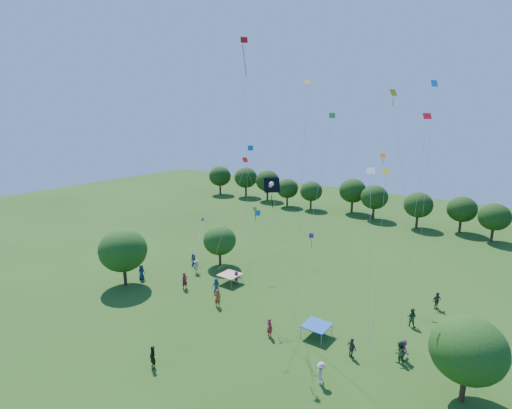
% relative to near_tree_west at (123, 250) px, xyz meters
% --- Properties ---
extents(ground, '(160.00, 160.00, 0.00)m').
position_rel_near_tree_west_xyz_m(ground, '(15.99, -10.63, -4.15)').
color(ground, '#2B5118').
extents(near_tree_west, '(5.32, 5.32, 6.55)m').
position_rel_near_tree_west_xyz_m(near_tree_west, '(0.00, 0.00, 0.00)').
color(near_tree_west, '#422B19').
rests_on(near_tree_west, ground).
extents(near_tree_north, '(4.16, 4.16, 5.21)m').
position_rel_near_tree_west_xyz_m(near_tree_north, '(4.68, 10.91, -0.81)').
color(near_tree_north, '#422B19').
rests_on(near_tree_north, ground).
extents(near_tree_east, '(4.92, 4.92, 6.10)m').
position_rel_near_tree_west_xyz_m(near_tree_east, '(34.33, 2.22, -0.27)').
color(near_tree_east, '#422B19').
rests_on(near_tree_east, ground).
extents(treeline, '(88.01, 8.77, 6.77)m').
position_rel_near_tree_west_xyz_m(treeline, '(14.26, 44.80, -0.06)').
color(treeline, '#422B19').
rests_on(treeline, ground).
extents(tent_red_stripe, '(2.20, 2.20, 1.10)m').
position_rel_near_tree_west_xyz_m(tent_red_stripe, '(9.25, 7.44, -3.11)').
color(tent_red_stripe, '#C93E17').
rests_on(tent_red_stripe, ground).
extents(tent_blue, '(2.20, 2.20, 1.10)m').
position_rel_near_tree_west_xyz_m(tent_blue, '(22.53, 3.44, -3.11)').
color(tent_blue, '#1A4CAE').
rests_on(tent_blue, ground).
extents(man_in_black, '(0.73, 0.53, 1.78)m').
position_rel_near_tree_west_xyz_m(man_in_black, '(14.51, -7.97, -3.26)').
color(man_in_black, black).
rests_on(man_in_black, ground).
extents(crowd_person_0, '(0.82, 0.46, 1.64)m').
position_rel_near_tree_west_xyz_m(crowd_person_0, '(2.16, 8.69, -3.33)').
color(crowd_person_0, navy).
rests_on(crowd_person_0, ground).
extents(crowd_person_1, '(0.71, 0.52, 1.72)m').
position_rel_near_tree_west_xyz_m(crowd_person_1, '(19.25, 0.96, -3.29)').
color(crowd_person_1, maroon).
rests_on(crowd_person_1, ground).
extents(crowd_person_2, '(0.88, 0.48, 1.79)m').
position_rel_near_tree_west_xyz_m(crowd_person_2, '(28.74, 10.12, -3.26)').
color(crowd_person_2, '#254D21').
rests_on(crowd_person_2, ground).
extents(crowd_person_3, '(1.04, 1.23, 1.74)m').
position_rel_near_tree_west_xyz_m(crowd_person_3, '(25.80, -1.98, -3.28)').
color(crowd_person_3, '#C2AA9B').
rests_on(crowd_person_3, ground).
extents(crowd_person_4, '(0.98, 1.17, 1.82)m').
position_rel_near_tree_west_xyz_m(crowd_person_4, '(29.81, 14.94, -3.24)').
color(crowd_person_4, '#413D34').
rests_on(crowd_person_4, ground).
extents(crowd_person_5, '(1.43, 0.52, 1.52)m').
position_rel_near_tree_west_xyz_m(crowd_person_5, '(9.95, 7.77, -3.39)').
color(crowd_person_5, '#925796').
rests_on(crowd_person_5, ground).
extents(crowd_person_6, '(0.99, 0.81, 1.77)m').
position_rel_near_tree_west_xyz_m(crowd_person_6, '(0.20, 2.12, -3.27)').
color(crowd_person_6, '#1A2A4D').
rests_on(crowd_person_6, ground).
extents(crowd_person_7, '(0.56, 0.77, 1.91)m').
position_rel_near_tree_west_xyz_m(crowd_person_7, '(6.22, 3.29, -3.20)').
color(crowd_person_7, maroon).
rests_on(crowd_person_7, ground).
extents(crowd_person_8, '(0.68, 0.97, 1.77)m').
position_rel_near_tree_west_xyz_m(crowd_person_8, '(29.48, 3.99, -3.26)').
color(crowd_person_8, '#2F632A').
rests_on(crowd_person_8, ground).
extents(crowd_person_9, '(0.61, 1.15, 1.69)m').
position_rel_near_tree_west_xyz_m(crowd_person_9, '(4.12, 7.22, -3.31)').
color(crowd_person_9, '#BEAE98').
rests_on(crowd_person_9, ground).
extents(crowd_person_10, '(1.08, 0.84, 1.68)m').
position_rel_near_tree_west_xyz_m(crowd_person_10, '(26.27, 2.35, -3.31)').
color(crowd_person_10, '#433B35').
rests_on(crowd_person_10, ground).
extents(crowd_person_11, '(1.29, 1.70, 1.74)m').
position_rel_near_tree_west_xyz_m(crowd_person_11, '(29.66, 4.57, -3.28)').
color(crowd_person_11, '#864E78').
rests_on(crowd_person_11, ground).
extents(crowd_person_12, '(0.80, 0.96, 1.72)m').
position_rel_near_tree_west_xyz_m(crowd_person_12, '(9.73, 4.59, -3.29)').
color(crowd_person_12, navy).
rests_on(crowd_person_12, ground).
extents(crowd_person_13, '(0.79, 0.63, 1.83)m').
position_rel_near_tree_west_xyz_m(crowd_person_13, '(11.87, 2.38, -3.23)').
color(crowd_person_13, '#A03E1D').
rests_on(crowd_person_13, ground).
extents(pirate_kite, '(2.72, 2.60, 12.70)m').
position_rel_near_tree_west_xyz_m(pirate_kite, '(19.18, 1.26, 9.14)').
color(pirate_kite, black).
extents(red_high_kite, '(3.32, 3.48, 25.15)m').
position_rel_near_tree_west_xyz_m(red_high_kite, '(11.59, 7.50, 16.92)').
color(red_high_kite, red).
extents(small_kite_0, '(6.16, 0.57, 13.93)m').
position_rel_near_tree_west_xyz_m(small_kite_0, '(16.53, 3.00, 7.27)').
color(small_kite_0, red).
extents(small_kite_1, '(5.93, 5.10, 13.57)m').
position_rel_near_tree_west_xyz_m(small_kite_1, '(23.68, 16.42, 7.63)').
color(small_kite_1, orange).
extents(small_kite_2, '(0.66, 1.66, 13.80)m').
position_rel_near_tree_west_xyz_m(small_kite_2, '(27.36, 4.05, 7.39)').
color(small_kite_2, '#F8F316').
extents(small_kite_3, '(5.78, 1.98, 9.10)m').
position_rel_near_tree_west_xyz_m(small_kite_3, '(16.28, 4.03, 4.11)').
color(small_kite_3, '#2D7916').
extents(small_kite_4, '(2.70, 4.70, 6.46)m').
position_rel_near_tree_west_xyz_m(small_kite_4, '(9.54, 11.51, 2.58)').
color(small_kite_4, '#1251B6').
extents(small_kite_5, '(2.93, 4.80, 3.81)m').
position_rel_near_tree_west_xyz_m(small_kite_5, '(0.60, 11.78, 0.07)').
color(small_kite_5, '#89166C').
extents(small_kite_6, '(1.03, 0.50, 14.36)m').
position_rel_near_tree_west_xyz_m(small_kite_6, '(27.78, 0.37, 8.10)').
color(small_kite_6, silver).
extents(small_kite_7, '(4.28, 2.96, 14.63)m').
position_rel_near_tree_west_xyz_m(small_kite_7, '(11.76, 6.31, 8.18)').
color(small_kite_7, '#0B69A9').
extents(small_kite_8, '(0.74, 1.78, 17.84)m').
position_rel_near_tree_west_xyz_m(small_kite_8, '(28.86, 7.83, 10.90)').
color(small_kite_8, red).
extents(small_kite_9, '(3.01, 3.41, 19.80)m').
position_rel_near_tree_west_xyz_m(small_kite_9, '(26.07, 10.66, 12.66)').
color(small_kite_9, gold).
extents(small_kite_10, '(1.03, 2.55, 20.53)m').
position_rel_near_tree_west_xyz_m(small_kite_10, '(20.10, 4.55, 10.84)').
color(small_kite_10, '#F2AC15').
extents(small_kite_11, '(2.73, 1.45, 17.86)m').
position_rel_near_tree_west_xyz_m(small_kite_11, '(22.20, 3.67, 9.77)').
color(small_kite_11, green).
extents(small_kite_12, '(1.27, 3.42, 20.78)m').
position_rel_near_tree_west_xyz_m(small_kite_12, '(27.61, 15.00, 13.05)').
color(small_kite_12, '#1691E0').
extents(small_kite_13, '(7.12, 10.34, 2.97)m').
position_rel_near_tree_west_xyz_m(small_kite_13, '(12.98, 16.06, -0.75)').
color(small_kite_13, '#6A1895').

